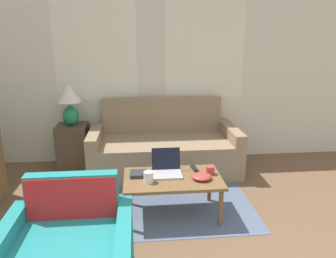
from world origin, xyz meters
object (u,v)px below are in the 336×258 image
Objects in this scene: laptop at (167,169)px; tv_remote at (194,168)px; coffee_table at (173,182)px; table_lamp at (69,101)px; cup_yellow at (210,170)px; couch at (164,150)px; cup_navy at (148,177)px; snack_bowl at (202,176)px; book_red at (139,174)px.

tv_remote is at bearing 14.25° from laptop.
coffee_table is 0.31m from tv_remote.
table_lamp is 6.46× the size of cup_yellow.
couch is 6.60× the size of laptop.
coffee_table is 9.06× the size of cup_navy.
cup_yellow is at bearing 45.50° from snack_bowl.
tv_remote is (1.45, -1.16, -0.52)m from table_lamp.
table_lamp is 1.76m from laptop.
couch is 1.30m from cup_navy.
book_red is 0.59m from tv_remote.
couch is 1.16m from book_red.
table_lamp reaches higher than cup_yellow.
laptop is (1.16, -1.24, -0.48)m from table_lamp.
book_red is at bearing 119.66° from cup_navy.
snack_bowl is (0.52, 0.02, -0.03)m from cup_navy.
coffee_table is at bearing 166.48° from snack_bowl.
couch is at bearing 108.29° from cup_yellow.
table_lamp is 5.19× the size of cup_navy.
table_lamp is at bearing 133.01° from laptop.
table_lamp is at bearing 141.36° from tv_remote.
couch is 18.08× the size of cup_navy.
laptop reaches higher than coffee_table.
laptop is 0.29m from book_red.
couch is 22.52× the size of cup_yellow.
cup_yellow is 0.16m from snack_bowl.
cup_navy is at bearing -160.56° from coffee_table.
coffee_table is (-0.01, -1.18, 0.09)m from couch.
couch is 9.95× the size of snack_bowl.
couch is 2.00× the size of coffee_table.
cup_navy reaches higher than coffee_table.
book_red is (-0.35, -1.10, 0.15)m from couch.
book_red is at bearing -107.54° from couch.
snack_bowl is (0.28, -0.07, 0.07)m from coffee_table.
coffee_table is at bearing -144.53° from tv_remote.
cup_yellow is (0.39, 0.05, 0.09)m from coffee_table.
couch is 1.28m from snack_bowl.
coffee_table is (1.21, -1.34, -0.58)m from table_lamp.
cup_yellow is at bearing -43.01° from tv_remote.
cup_yellow is 0.55× the size of tv_remote.
cup_yellow is (1.59, -1.29, -0.49)m from table_lamp.
couch is at bearing 89.36° from coffee_table.
tv_remote is (0.23, -1.00, 0.14)m from couch.
couch reaches higher than laptop.
couch is 1.18m from coffee_table.
snack_bowl reaches higher than book_red.
laptop is (-0.05, 0.10, 0.10)m from coffee_table.
tv_remote is (0.49, 0.26, -0.04)m from cup_navy.
coffee_table is 0.15m from laptop.
table_lamp is 1.79m from cup_navy.
snack_bowl is 0.63m from book_red.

